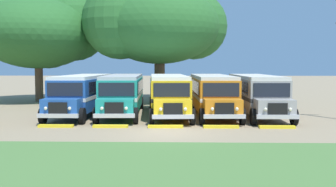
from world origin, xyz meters
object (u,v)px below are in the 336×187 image
at_px(parked_bus_slot_3, 212,93).
at_px(secondary_tree, 42,32).
at_px(parked_bus_slot_0, 83,92).
at_px(parked_bus_slot_4, 256,93).
at_px(broad_shade_tree, 158,24).
at_px(parked_bus_slot_1, 123,92).
at_px(parked_bus_slot_2, 168,93).

height_order(parked_bus_slot_3, secondary_tree, secondary_tree).
relative_size(parked_bus_slot_0, parked_bus_slot_4, 1.00).
bearing_deg(broad_shade_tree, parked_bus_slot_4, -51.83).
xyz_separation_m(parked_bus_slot_0, parked_bus_slot_4, (12.47, -0.10, 0.00)).
height_order(parked_bus_slot_0, parked_bus_slot_1, same).
relative_size(parked_bus_slot_2, secondary_tree, 0.85).
bearing_deg(parked_bus_slot_4, secondary_tree, -119.54).
bearing_deg(parked_bus_slot_2, parked_bus_slot_1, -100.04).
bearing_deg(broad_shade_tree, parked_bus_slot_1, -102.31).
relative_size(parked_bus_slot_3, broad_shade_tree, 0.80).
xyz_separation_m(parked_bus_slot_1, parked_bus_slot_2, (3.31, -0.34, 0.00)).
bearing_deg(parked_bus_slot_4, parked_bus_slot_2, -89.86).
bearing_deg(parked_bus_slot_1, parked_bus_slot_2, 81.07).
bearing_deg(parked_bus_slot_0, parked_bus_slot_4, 90.03).
height_order(parked_bus_slot_1, parked_bus_slot_4, same).
distance_m(parked_bus_slot_2, secondary_tree, 17.24).
xyz_separation_m(parked_bus_slot_1, parked_bus_slot_3, (6.45, -0.13, 0.00)).
relative_size(parked_bus_slot_0, parked_bus_slot_1, 0.99).
xyz_separation_m(broad_shade_tree, secondary_tree, (-11.45, 0.71, -0.65)).
bearing_deg(broad_shade_tree, parked_bus_slot_3, -65.13).
distance_m(parked_bus_slot_3, parked_bus_slot_4, 3.12).
distance_m(parked_bus_slot_1, parked_bus_slot_3, 6.45).
xyz_separation_m(parked_bus_slot_0, parked_bus_slot_3, (9.35, -0.04, 0.00)).
relative_size(broad_shade_tree, secondary_tree, 1.06).
height_order(parked_bus_slot_2, parked_bus_slot_4, same).
relative_size(parked_bus_slot_4, secondary_tree, 0.85).
xyz_separation_m(parked_bus_slot_0, parked_bus_slot_2, (6.21, -0.24, 0.00)).
height_order(parked_bus_slot_2, broad_shade_tree, broad_shade_tree).
bearing_deg(secondary_tree, parked_bus_slot_1, -46.99).
height_order(parked_bus_slot_3, parked_bus_slot_4, same).
distance_m(parked_bus_slot_3, secondary_tree, 19.57).
bearing_deg(parked_bus_slot_2, parked_bus_slot_3, 89.40).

